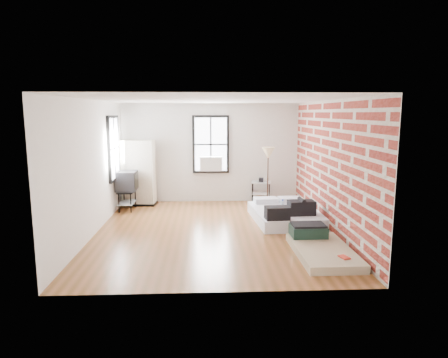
{
  "coord_description": "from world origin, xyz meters",
  "views": [
    {
      "loc": [
        -0.15,
        -8.35,
        2.53
      ],
      "look_at": [
        0.25,
        0.3,
        1.09
      ],
      "focal_mm": 32.0,
      "sensor_mm": 36.0,
      "label": 1
    }
  ],
  "objects_px": {
    "mattress_main": "(286,214)",
    "tv_stand": "(127,182)",
    "floor_lamp": "(268,156)",
    "wardrobe": "(139,173)",
    "mattress_bare": "(319,246)",
    "side_table": "(261,186)"
  },
  "relations": [
    {
      "from": "wardrobe",
      "to": "tv_stand",
      "type": "height_order",
      "value": "wardrobe"
    },
    {
      "from": "floor_lamp",
      "to": "side_table",
      "type": "bearing_deg",
      "value": 108.78
    },
    {
      "from": "mattress_main",
      "to": "wardrobe",
      "type": "bearing_deg",
      "value": 148.78
    },
    {
      "from": "floor_lamp",
      "to": "tv_stand",
      "type": "bearing_deg",
      "value": -175.13
    },
    {
      "from": "wardrobe",
      "to": "floor_lamp",
      "type": "bearing_deg",
      "value": 0.98
    },
    {
      "from": "floor_lamp",
      "to": "tv_stand",
      "type": "distance_m",
      "value": 3.83
    },
    {
      "from": "mattress_main",
      "to": "wardrobe",
      "type": "height_order",
      "value": "wardrobe"
    },
    {
      "from": "mattress_bare",
      "to": "wardrobe",
      "type": "distance_m",
      "value": 5.71
    },
    {
      "from": "wardrobe",
      "to": "side_table",
      "type": "bearing_deg",
      "value": 7.11
    },
    {
      "from": "mattress_bare",
      "to": "side_table",
      "type": "distance_m",
      "value": 4.19
    },
    {
      "from": "wardrobe",
      "to": "side_table",
      "type": "xyz_separation_m",
      "value": [
        3.42,
        0.07,
        -0.41
      ]
    },
    {
      "from": "tv_stand",
      "to": "mattress_bare",
      "type": "bearing_deg",
      "value": -38.6
    },
    {
      "from": "mattress_bare",
      "to": "floor_lamp",
      "type": "relative_size",
      "value": 1.14
    },
    {
      "from": "wardrobe",
      "to": "tv_stand",
      "type": "xyz_separation_m",
      "value": [
        -0.21,
        -0.63,
        -0.16
      ]
    },
    {
      "from": "floor_lamp",
      "to": "mattress_main",
      "type": "bearing_deg",
      "value": -82.85
    },
    {
      "from": "wardrobe",
      "to": "floor_lamp",
      "type": "relative_size",
      "value": 1.12
    },
    {
      "from": "wardrobe",
      "to": "side_table",
      "type": "distance_m",
      "value": 3.44
    },
    {
      "from": "mattress_bare",
      "to": "tv_stand",
      "type": "height_order",
      "value": "tv_stand"
    },
    {
      "from": "mattress_main",
      "to": "mattress_bare",
      "type": "relative_size",
      "value": 1.15
    },
    {
      "from": "mattress_main",
      "to": "tv_stand",
      "type": "distance_m",
      "value": 4.2
    },
    {
      "from": "wardrobe",
      "to": "side_table",
      "type": "height_order",
      "value": "wardrobe"
    },
    {
      "from": "wardrobe",
      "to": "mattress_main",
      "type": "bearing_deg",
      "value": -21.1
    }
  ]
}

